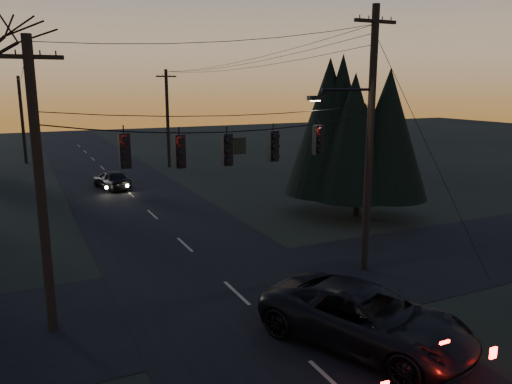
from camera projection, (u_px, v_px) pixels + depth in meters
name	position (u px, v px, depth m)	size (l,w,h in m)	color
main_road	(162.00, 223.00, 26.33)	(8.00, 120.00, 0.02)	black
cross_road	(237.00, 293.00, 17.50)	(60.00, 7.00, 0.02)	black
utility_pole_right	(364.00, 269.00, 19.81)	(5.00, 0.30, 10.00)	black
utility_pole_left	(53.00, 328.00, 14.98)	(1.80, 0.30, 8.50)	black
utility_pole_far_r	(169.00, 167.00, 44.54)	(1.80, 0.30, 8.50)	black
utility_pole_far_l	(26.00, 163.00, 46.77)	(0.30, 0.30, 8.00)	black
span_signal_assembly	(229.00, 147.00, 16.32)	(11.50, 0.44, 1.67)	black
evergreen_right	(360.00, 136.00, 27.02)	(4.89, 4.89, 7.71)	black
suv_near	(365.00, 318.00, 13.83)	(2.76, 5.99, 1.67)	black
sedan_oncoming_a	(112.00, 180.00, 34.94)	(1.61, 3.99, 1.36)	black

